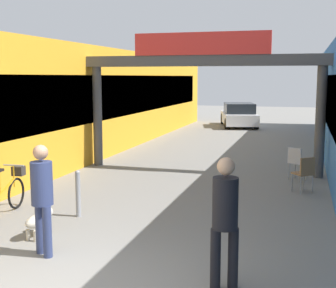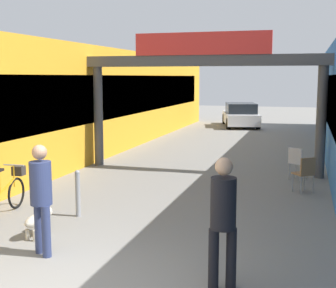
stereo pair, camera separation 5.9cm
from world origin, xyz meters
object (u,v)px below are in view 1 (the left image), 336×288
(pedestrian_with_dog, at_px, (42,192))
(bollard_post_metal, at_px, (78,193))
(cafe_chair_aluminium_farther, at_px, (296,160))
(bicycle_orange_second, at_px, (6,193))
(pedestrian_companion, at_px, (225,214))
(parked_car_white, at_px, (239,115))
(cafe_chair_wood_nearer, at_px, (305,171))
(dog_on_leash, at_px, (40,220))

(pedestrian_with_dog, relative_size, bollard_post_metal, 1.85)
(cafe_chair_aluminium_farther, bearing_deg, bicycle_orange_second, -138.45)
(pedestrian_companion, height_order, parked_car_white, pedestrian_companion)
(cafe_chair_wood_nearer, distance_m, cafe_chair_aluminium_farther, 1.50)
(bicycle_orange_second, bearing_deg, dog_on_leash, -36.35)
(bicycle_orange_second, xyz_separation_m, cafe_chair_aluminium_farther, (5.63, 4.99, 0.10))
(pedestrian_companion, xyz_separation_m, cafe_chair_aluminium_farther, (0.79, 7.12, -0.48))
(bicycle_orange_second, bearing_deg, pedestrian_with_dog, -42.64)
(dog_on_leash, height_order, parked_car_white, parked_car_white)
(dog_on_leash, bearing_deg, bollard_post_metal, 86.07)
(cafe_chair_aluminium_farther, height_order, parked_car_white, parked_car_white)
(bollard_post_metal, xyz_separation_m, cafe_chair_aluminium_farther, (4.14, 4.74, 0.06))
(cafe_chair_wood_nearer, relative_size, parked_car_white, 0.21)
(pedestrian_with_dog, relative_size, parked_car_white, 0.41)
(cafe_chair_aluminium_farther, bearing_deg, parked_car_white, 104.13)
(pedestrian_companion, bearing_deg, dog_on_leash, 162.23)
(dog_on_leash, bearing_deg, pedestrian_companion, -17.77)
(parked_car_white, bearing_deg, dog_on_leash, -92.54)
(pedestrian_companion, relative_size, bicycle_orange_second, 1.05)
(pedestrian_companion, relative_size, bollard_post_metal, 1.86)
(pedestrian_with_dog, relative_size, cafe_chair_wood_nearer, 1.98)
(bicycle_orange_second, relative_size, parked_car_white, 0.39)
(bicycle_orange_second, height_order, parked_car_white, parked_car_white)
(cafe_chair_wood_nearer, bearing_deg, bollard_post_metal, -143.36)
(cafe_chair_wood_nearer, bearing_deg, dog_on_leash, -134.50)
(bicycle_orange_second, height_order, cafe_chair_wood_nearer, bicycle_orange_second)
(cafe_chair_wood_nearer, xyz_separation_m, cafe_chair_aluminium_farther, (-0.22, 1.49, 0.00))
(bicycle_orange_second, xyz_separation_m, cafe_chair_wood_nearer, (5.86, 3.51, 0.10))
(pedestrian_companion, distance_m, parked_car_white, 20.68)
(dog_on_leash, relative_size, cafe_chair_wood_nearer, 0.77)
(pedestrian_companion, distance_m, dog_on_leash, 3.69)
(dog_on_leash, bearing_deg, parked_car_white, 87.46)
(pedestrian_companion, distance_m, bollard_post_metal, 4.15)
(dog_on_leash, height_order, bicycle_orange_second, bicycle_orange_second)
(pedestrian_companion, distance_m, cafe_chair_aluminium_farther, 7.18)
(pedestrian_companion, xyz_separation_m, cafe_chair_wood_nearer, (1.01, 5.64, -0.48))
(bollard_post_metal, relative_size, cafe_chair_wood_nearer, 1.07)
(dog_on_leash, distance_m, parked_car_white, 19.44)
(pedestrian_companion, xyz_separation_m, parked_car_white, (-2.58, 20.52, -0.38))
(pedestrian_companion, xyz_separation_m, bollard_post_metal, (-3.36, 2.39, -0.54))
(bollard_post_metal, distance_m, cafe_chair_wood_nearer, 5.44)
(cafe_chair_wood_nearer, bearing_deg, pedestrian_companion, -100.18)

